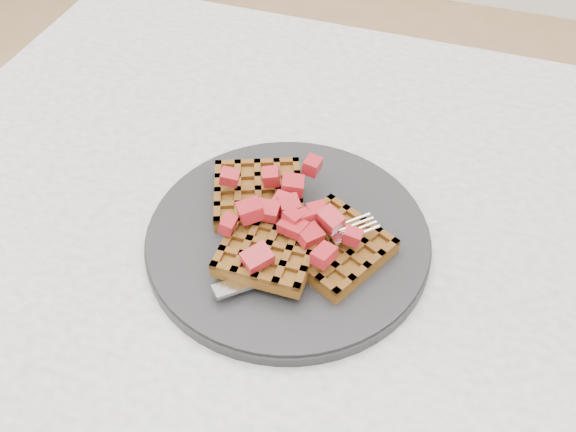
% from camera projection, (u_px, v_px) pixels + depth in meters
% --- Properties ---
extents(table, '(1.20, 0.80, 0.75)m').
position_uv_depth(table, '(400.00, 312.00, 0.74)').
color(table, silver).
rests_on(table, ground).
extents(plate, '(0.29, 0.29, 0.02)m').
position_uv_depth(plate, '(288.00, 238.00, 0.65)').
color(plate, black).
rests_on(plate, table).
extents(waffles, '(0.22, 0.18, 0.03)m').
position_uv_depth(waffles, '(287.00, 227.00, 0.64)').
color(waffles, brown).
rests_on(waffles, plate).
extents(strawberry_pile, '(0.15, 0.15, 0.02)m').
position_uv_depth(strawberry_pile, '(288.00, 206.00, 0.62)').
color(strawberry_pile, maroon).
rests_on(strawberry_pile, waffles).
extents(fork, '(0.14, 0.14, 0.02)m').
position_uv_depth(fork, '(309.00, 259.00, 0.61)').
color(fork, silver).
rests_on(fork, plate).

